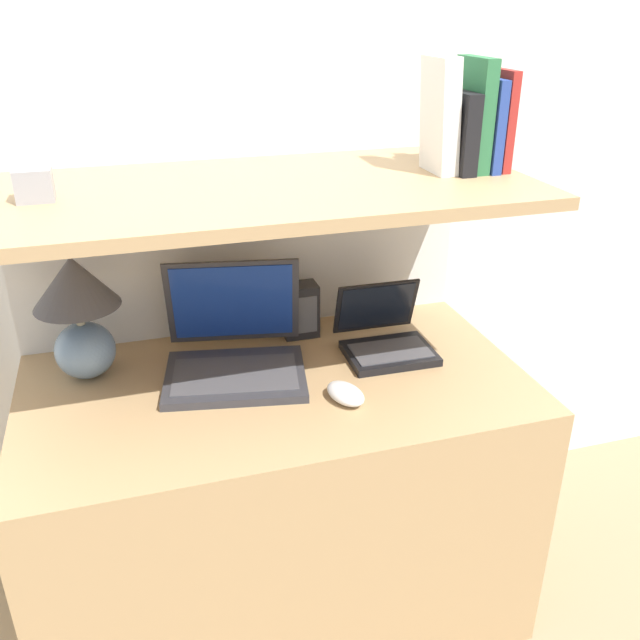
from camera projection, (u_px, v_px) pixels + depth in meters
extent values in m
cube|color=white|center=(237.00, 148.00, 1.76)|extent=(6.00, 0.05, 2.40)
cube|color=tan|center=(281.00, 499.00, 1.79)|extent=(1.21, 0.65, 0.71)
cube|color=white|center=(251.00, 365.00, 1.99)|extent=(1.21, 0.04, 1.15)
cube|color=tan|center=(264.00, 191.00, 1.50)|extent=(1.21, 0.59, 0.03)
ellipsoid|color=#7593B2|center=(85.00, 350.00, 1.64)|extent=(0.14, 0.14, 0.14)
cylinder|color=tan|center=(79.00, 315.00, 1.60)|extent=(0.02, 0.02, 0.05)
cone|color=#4C4C51|center=(74.00, 282.00, 1.56)|extent=(0.20, 0.20, 0.12)
cube|color=#333338|center=(235.00, 376.00, 1.64)|extent=(0.38, 0.31, 0.02)
cube|color=#47474C|center=(235.00, 374.00, 1.63)|extent=(0.32, 0.23, 0.00)
cube|color=#333338|center=(233.00, 302.00, 1.73)|extent=(0.34, 0.12, 0.24)
cube|color=navy|center=(233.00, 302.00, 1.73)|extent=(0.31, 0.11, 0.21)
cube|color=black|center=(389.00, 353.00, 1.75)|extent=(0.23, 0.18, 0.02)
cube|color=#47474C|center=(391.00, 351.00, 1.74)|extent=(0.20, 0.12, 0.00)
cube|color=black|center=(376.00, 306.00, 1.81)|extent=(0.23, 0.06, 0.15)
cube|color=black|center=(376.00, 306.00, 1.81)|extent=(0.20, 0.05, 0.13)
ellipsoid|color=white|center=(346.00, 394.00, 1.56)|extent=(0.10, 0.13, 0.04)
cube|color=black|center=(300.00, 310.00, 1.84)|extent=(0.09, 0.07, 0.15)
cube|color=#59595B|center=(303.00, 315.00, 1.81)|extent=(0.08, 0.00, 0.10)
cube|color=#A82823|center=(496.00, 120.00, 1.59)|extent=(0.02, 0.14, 0.23)
cube|color=#284293|center=(485.00, 124.00, 1.59)|extent=(0.02, 0.16, 0.21)
cube|color=#2D7042|center=(473.00, 115.00, 1.57)|extent=(0.03, 0.14, 0.25)
cube|color=black|center=(457.00, 132.00, 1.58)|extent=(0.04, 0.16, 0.18)
cube|color=silver|center=(440.00, 116.00, 1.55)|extent=(0.06, 0.12, 0.26)
cube|color=#99999E|center=(34.00, 185.00, 1.36)|extent=(0.07, 0.06, 0.07)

